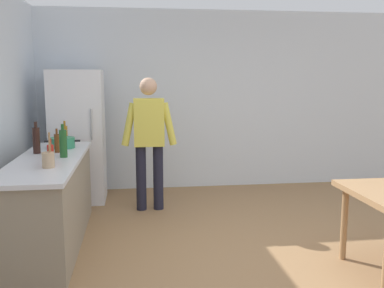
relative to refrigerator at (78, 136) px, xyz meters
The scene contains 12 objects.
ground_plane 3.19m from the refrigerator, 51.63° to the right, with size 14.00×14.00×0.00m, color #936D47.
wall_back 2.04m from the refrigerator, 17.53° to the left, with size 6.40×0.12×2.70m, color silver.
kitchen_counter 1.66m from the refrigerator, 93.58° to the right, with size 0.64×2.20×0.90m.
refrigerator is the anchor object (origin of this frame).
person 1.10m from the refrigerator, 30.23° to the right, with size 0.70×0.22×1.70m.
cooking_pot 0.96m from the refrigerator, 93.35° to the right, with size 0.40×0.28×0.12m.
utensil_jar 2.06m from the refrigerator, 90.15° to the right, with size 0.11×0.11×0.32m.
bottle_oil_amber 0.67m from the refrigerator, 96.20° to the right, with size 0.06×0.06×0.28m.
bottle_beer_brown 1.27m from the refrigerator, 92.78° to the right, with size 0.06×0.06×0.26m.
bottle_wine_green 1.57m from the refrigerator, 88.18° to the right, with size 0.08×0.08×0.34m.
bottle_wine_dark 1.33m from the refrigerator, 101.71° to the right, with size 0.08×0.08×0.34m.
bottle_sauce_red 1.89m from the refrigerator, 90.50° to the right, with size 0.06×0.06×0.24m.
Camera 1 is at (-1.13, -3.60, 1.71)m, focal length 40.36 mm.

